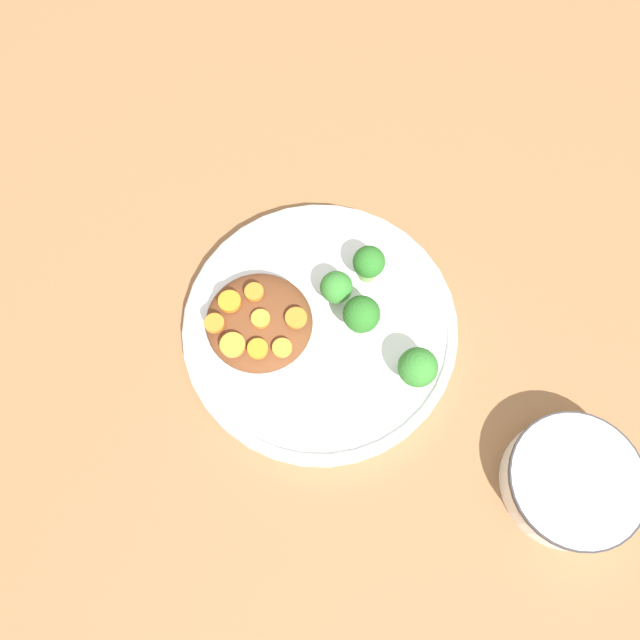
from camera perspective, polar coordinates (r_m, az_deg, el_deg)
name	(u,v)px	position (r m, az deg, el deg)	size (l,w,h in m)	color
ground_plane	(320,332)	(0.67, 0.00, -1.07)	(4.00, 4.00, 0.00)	#8C603D
plate	(320,327)	(0.66, 0.00, -0.66)	(0.29, 0.29, 0.03)	white
dip_bowl	(572,482)	(0.66, 22.01, -13.53)	(0.13, 0.13, 0.04)	white
stew_mound	(259,322)	(0.64, -5.58, -0.21)	(0.11, 0.11, 0.03)	brown
broccoli_floret_0	(361,315)	(0.62, 3.80, 0.45)	(0.04, 0.04, 0.05)	#7FA85B
broccoli_floret_1	(418,368)	(0.61, 8.91, -4.34)	(0.04, 0.04, 0.05)	#759E51
broccoli_floret_2	(336,288)	(0.64, 1.51, 2.98)	(0.03, 0.03, 0.04)	#7FA85B
broccoli_floret_3	(369,263)	(0.65, 4.48, 5.19)	(0.03, 0.03, 0.05)	#759E51
carrot_slice_0	(282,348)	(0.61, -3.49, -2.56)	(0.02, 0.02, 0.00)	orange
carrot_slice_1	(255,291)	(0.63, -5.99, 2.65)	(0.02, 0.02, 0.01)	orange
carrot_slice_2	(261,319)	(0.62, -5.44, 0.10)	(0.02, 0.02, 0.01)	orange
carrot_slice_3	(230,302)	(0.63, -8.26, 1.68)	(0.02, 0.02, 0.01)	orange
carrot_slice_4	(296,318)	(0.62, -2.20, 0.18)	(0.02, 0.02, 0.01)	orange
carrot_slice_5	(233,345)	(0.61, -7.99, -2.27)	(0.02, 0.02, 0.01)	orange
carrot_slice_6	(214,323)	(0.62, -9.63, -0.29)	(0.02, 0.02, 0.01)	orange
carrot_slice_7	(258,349)	(0.61, -5.71, -2.64)	(0.02, 0.02, 0.01)	orange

